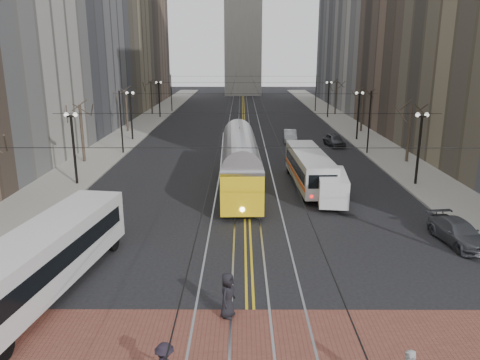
{
  "coord_description": "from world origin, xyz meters",
  "views": [
    {
      "loc": [
        -0.38,
        -18.41,
        10.41
      ],
      "look_at": [
        -0.46,
        8.63,
        3.0
      ],
      "focal_mm": 35.0,
      "sensor_mm": 36.0,
      "label": 1
    }
  ],
  "objects_px": {
    "sedan_silver": "(290,136)",
    "sedan_parked": "(458,232)",
    "sedan_grey": "(334,140)",
    "transit_bus": "(45,261)",
    "rear_bus": "(309,169)",
    "cargo_van": "(332,189)",
    "pedestrian_a": "(228,295)",
    "streetcar": "(240,168)"
  },
  "relations": [
    {
      "from": "streetcar",
      "to": "cargo_van",
      "type": "distance_m",
      "value": 7.42
    },
    {
      "from": "streetcar",
      "to": "sedan_silver",
      "type": "bearing_deg",
      "value": 72.25
    },
    {
      "from": "cargo_van",
      "to": "sedan_grey",
      "type": "distance_m",
      "value": 21.58
    },
    {
      "from": "sedan_silver",
      "to": "cargo_van",
      "type": "bearing_deg",
      "value": -85.85
    },
    {
      "from": "streetcar",
      "to": "sedan_parked",
      "type": "xyz_separation_m",
      "value": [
        12.3,
        -10.6,
        -1.1
      ]
    },
    {
      "from": "rear_bus",
      "to": "cargo_van",
      "type": "height_order",
      "value": "rear_bus"
    },
    {
      "from": "rear_bus",
      "to": "cargo_van",
      "type": "distance_m",
      "value": 4.58
    },
    {
      "from": "transit_bus",
      "to": "pedestrian_a",
      "type": "relative_size",
      "value": 6.23
    },
    {
      "from": "transit_bus",
      "to": "sedan_parked",
      "type": "height_order",
      "value": "transit_bus"
    },
    {
      "from": "transit_bus",
      "to": "rear_bus",
      "type": "distance_m",
      "value": 22.19
    },
    {
      "from": "transit_bus",
      "to": "sedan_parked",
      "type": "xyz_separation_m",
      "value": [
        20.86,
        5.61,
        -0.84
      ]
    },
    {
      "from": "transit_bus",
      "to": "sedan_grey",
      "type": "xyz_separation_m",
      "value": [
        19.32,
        33.85,
        -0.79
      ]
    },
    {
      "from": "streetcar",
      "to": "rear_bus",
      "type": "distance_m",
      "value": 5.59
    },
    {
      "from": "cargo_van",
      "to": "sedan_parked",
      "type": "bearing_deg",
      "value": -44.23
    },
    {
      "from": "sedan_parked",
      "to": "pedestrian_a",
      "type": "distance_m",
      "value": 14.84
    },
    {
      "from": "sedan_parked",
      "to": "sedan_silver",
      "type": "bearing_deg",
      "value": 94.27
    },
    {
      "from": "cargo_van",
      "to": "sedan_silver",
      "type": "xyz_separation_m",
      "value": [
        -0.53,
        23.82,
        -0.41
      ]
    },
    {
      "from": "sedan_grey",
      "to": "sedan_silver",
      "type": "distance_m",
      "value": 5.49
    },
    {
      "from": "cargo_van",
      "to": "pedestrian_a",
      "type": "bearing_deg",
      "value": -108.72
    },
    {
      "from": "transit_bus",
      "to": "streetcar",
      "type": "height_order",
      "value": "streetcar"
    },
    {
      "from": "streetcar",
      "to": "sedan_parked",
      "type": "distance_m",
      "value": 16.27
    },
    {
      "from": "sedan_grey",
      "to": "sedan_silver",
      "type": "relative_size",
      "value": 0.97
    },
    {
      "from": "streetcar",
      "to": "sedan_silver",
      "type": "xyz_separation_m",
      "value": [
        5.97,
        20.31,
        -1.05
      ]
    },
    {
      "from": "transit_bus",
      "to": "sedan_grey",
      "type": "distance_m",
      "value": 38.98
    },
    {
      "from": "sedan_silver",
      "to": "sedan_parked",
      "type": "distance_m",
      "value": 31.55
    },
    {
      "from": "sedan_grey",
      "to": "sedan_silver",
      "type": "bearing_deg",
      "value": 141.92
    },
    {
      "from": "transit_bus",
      "to": "cargo_van",
      "type": "bearing_deg",
      "value": 48.36
    },
    {
      "from": "sedan_grey",
      "to": "pedestrian_a",
      "type": "distance_m",
      "value": 37.57
    },
    {
      "from": "transit_bus",
      "to": "sedan_silver",
      "type": "height_order",
      "value": "transit_bus"
    },
    {
      "from": "streetcar",
      "to": "sedan_grey",
      "type": "bearing_deg",
      "value": 57.24
    },
    {
      "from": "transit_bus",
      "to": "sedan_silver",
      "type": "xyz_separation_m",
      "value": [
        14.53,
        36.53,
        -0.79
      ]
    },
    {
      "from": "streetcar",
      "to": "cargo_van",
      "type": "bearing_deg",
      "value": -29.75
    },
    {
      "from": "rear_bus",
      "to": "sedan_grey",
      "type": "distance_m",
      "value": 17.51
    },
    {
      "from": "sedan_grey",
      "to": "transit_bus",
      "type": "bearing_deg",
      "value": -128.59
    },
    {
      "from": "transit_bus",
      "to": "sedan_grey",
      "type": "height_order",
      "value": "transit_bus"
    },
    {
      "from": "rear_bus",
      "to": "cargo_van",
      "type": "bearing_deg",
      "value": -79.48
    },
    {
      "from": "transit_bus",
      "to": "cargo_van",
      "type": "xyz_separation_m",
      "value": [
        15.06,
        12.7,
        -0.38
      ]
    },
    {
      "from": "pedestrian_a",
      "to": "sedan_parked",
      "type": "bearing_deg",
      "value": -38.13
    },
    {
      "from": "transit_bus",
      "to": "cargo_van",
      "type": "distance_m",
      "value": 19.7
    },
    {
      "from": "streetcar",
      "to": "rear_bus",
      "type": "bearing_deg",
      "value": 8.43
    },
    {
      "from": "cargo_van",
      "to": "sedan_parked",
      "type": "relative_size",
      "value": 1.11
    },
    {
      "from": "sedan_parked",
      "to": "pedestrian_a",
      "type": "relative_size",
      "value": 2.36
    }
  ]
}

